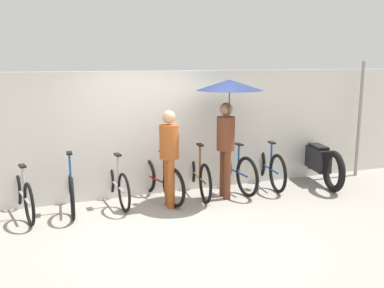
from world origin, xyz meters
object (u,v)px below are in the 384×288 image
at_px(parked_bicycle_2, 116,183).
at_px(parked_bicycle_4, 197,174).
at_px(pedestrian_leading, 169,151).
at_px(parked_bicycle_0, 22,194).
at_px(parked_bicycle_6, 267,166).
at_px(parked_bicycle_1, 71,187).
at_px(motorcycle, 318,161).
at_px(parked_bicycle_5, 234,170).
at_px(parked_bicycle_3, 159,180).
at_px(pedestrian_center, 228,103).

xyz_separation_m(parked_bicycle_2, parked_bicycle_4, (1.50, -0.02, 0.02)).
xyz_separation_m(parked_bicycle_2, pedestrian_leading, (0.80, -0.52, 0.60)).
height_order(parked_bicycle_0, parked_bicycle_6, same).
distance_m(parked_bicycle_0, parked_bicycle_1, 0.75).
bearing_deg(motorcycle, parked_bicycle_5, 99.41).
relative_size(parked_bicycle_3, parked_bicycle_5, 0.96).
height_order(parked_bicycle_4, parked_bicycle_6, parked_bicycle_4).
xyz_separation_m(parked_bicycle_1, pedestrian_center, (2.63, -0.50, 1.36)).
relative_size(pedestrian_leading, pedestrian_center, 0.77).
xyz_separation_m(parked_bicycle_0, parked_bicycle_4, (3.00, 0.04, 0.02)).
xyz_separation_m(parked_bicycle_1, parked_bicycle_5, (3.00, -0.01, 0.03)).
height_order(parked_bicycle_4, parked_bicycle_5, parked_bicycle_5).
relative_size(parked_bicycle_6, pedestrian_leading, 1.06).
xyz_separation_m(parked_bicycle_5, parked_bicycle_6, (0.75, 0.03, -0.00)).
bearing_deg(pedestrian_center, motorcycle, -166.62).
height_order(parked_bicycle_0, pedestrian_center, pedestrian_center).
bearing_deg(parked_bicycle_3, parked_bicycle_4, -97.42).
bearing_deg(parked_bicycle_6, parked_bicycle_5, 100.83).
relative_size(parked_bicycle_0, motorcycle, 0.78).
xyz_separation_m(parked_bicycle_0, pedestrian_leading, (2.30, -0.46, 0.60)).
xyz_separation_m(parked_bicycle_1, parked_bicycle_2, (0.75, 0.01, -0.01)).
relative_size(parked_bicycle_0, pedestrian_center, 0.80).
bearing_deg(parked_bicycle_0, parked_bicycle_6, -99.60).
distance_m(parked_bicycle_0, parked_bicycle_4, 3.00).
bearing_deg(pedestrian_leading, parked_bicycle_6, -162.43).
height_order(parked_bicycle_2, parked_bicycle_5, parked_bicycle_2).
bearing_deg(parked_bicycle_0, parked_bicycle_2, -98.21).
height_order(parked_bicycle_4, pedestrian_center, pedestrian_center).
bearing_deg(parked_bicycle_5, parked_bicycle_6, -90.56).
xyz_separation_m(parked_bicycle_1, parked_bicycle_6, (3.75, 0.02, 0.02)).
bearing_deg(parked_bicycle_6, parked_bicycle_4, 99.52).
bearing_deg(parked_bicycle_2, pedestrian_center, -109.35).
distance_m(parked_bicycle_0, parked_bicycle_2, 1.50).
distance_m(parked_bicycle_5, pedestrian_leading, 1.63).
height_order(parked_bicycle_5, pedestrian_leading, pedestrian_leading).
distance_m(parked_bicycle_1, parked_bicycle_6, 3.75).
distance_m(parked_bicycle_3, parked_bicycle_5, 1.50).
relative_size(parked_bicycle_0, parked_bicycle_6, 0.98).
bearing_deg(parked_bicycle_1, parked_bicycle_5, -86.82).
bearing_deg(motorcycle, parked_bicycle_4, 100.37).
relative_size(parked_bicycle_4, pedestrian_center, 0.84).
relative_size(parked_bicycle_3, parked_bicycle_6, 0.95).
height_order(pedestrian_leading, pedestrian_center, pedestrian_center).
distance_m(parked_bicycle_3, motorcycle, 3.34).
bearing_deg(parked_bicycle_0, parked_bicycle_3, -101.30).
height_order(parked_bicycle_2, parked_bicycle_4, parked_bicycle_2).
relative_size(parked_bicycle_3, pedestrian_center, 0.78).
xyz_separation_m(parked_bicycle_2, parked_bicycle_5, (2.25, -0.02, 0.03)).
distance_m(parked_bicycle_3, pedestrian_leading, 0.74).
bearing_deg(parked_bicycle_5, parked_bicycle_1, 86.72).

